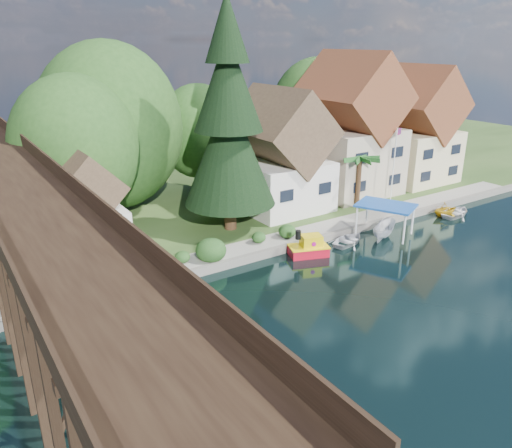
# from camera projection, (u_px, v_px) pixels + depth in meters

# --- Properties ---
(ground) EXTENTS (140.00, 140.00, 0.00)m
(ground) POSITION_uv_depth(u_px,v_px,m) (338.00, 302.00, 30.87)
(ground) COLOR black
(ground) RESTS_ON ground
(bank) EXTENTS (140.00, 52.00, 0.50)m
(bank) POSITION_uv_depth(u_px,v_px,m) (137.00, 178.00, 57.37)
(bank) COLOR #2B481C
(bank) RESTS_ON ground
(seawall) EXTENTS (60.00, 0.40, 0.62)m
(seawall) POSITION_uv_depth(u_px,v_px,m) (307.00, 243.00, 39.09)
(seawall) COLOR slate
(seawall) RESTS_ON ground
(promenade) EXTENTS (50.00, 2.60, 0.06)m
(promenade) POSITION_uv_depth(u_px,v_px,m) (316.00, 230.00, 41.06)
(promenade) COLOR gray
(promenade) RESTS_ON bank
(trestle_bridge) EXTENTS (4.12, 44.18, 9.30)m
(trestle_bridge) POSITION_uv_depth(u_px,v_px,m) (33.00, 252.00, 24.77)
(trestle_bridge) COLOR black
(trestle_bridge) RESTS_ON ground
(house_left) EXTENTS (7.64, 8.64, 11.02)m
(house_left) POSITION_uv_depth(u_px,v_px,m) (279.00, 158.00, 45.22)
(house_left) COLOR silver
(house_left) RESTS_ON bank
(house_center) EXTENTS (8.65, 9.18, 13.89)m
(house_center) POSITION_uv_depth(u_px,v_px,m) (349.00, 134.00, 49.82)
(house_center) COLOR #B9A990
(house_center) RESTS_ON bank
(house_right) EXTENTS (8.15, 8.64, 12.45)m
(house_right) POSITION_uv_depth(u_px,v_px,m) (413.00, 132.00, 54.31)
(house_right) COLOR beige
(house_right) RESTS_ON bank
(shed) EXTENTS (5.09, 5.40, 7.85)m
(shed) POSITION_uv_depth(u_px,v_px,m) (85.00, 212.00, 35.18)
(shed) COLOR silver
(shed) RESTS_ON bank
(bg_trees) EXTENTS (49.90, 13.30, 10.57)m
(bg_trees) POSITION_uv_depth(u_px,v_px,m) (193.00, 133.00, 45.47)
(bg_trees) COLOR #382314
(bg_trees) RESTS_ON bank
(shrubs) EXTENTS (15.76, 2.47, 1.70)m
(shrubs) POSITION_uv_depth(u_px,v_px,m) (202.00, 251.00, 35.30)
(shrubs) COLOR #183F16
(shrubs) RESTS_ON bank
(conifer) EXTENTS (7.38, 7.38, 18.16)m
(conifer) POSITION_uv_depth(u_px,v_px,m) (229.00, 123.00, 38.46)
(conifer) COLOR #382314
(conifer) RESTS_ON bank
(palm_tree) EXTENTS (4.45, 4.45, 5.12)m
(palm_tree) POSITION_uv_depth(u_px,v_px,m) (360.00, 160.00, 45.33)
(palm_tree) COLOR #382314
(palm_tree) RESTS_ON bank
(flagpole) EXTENTS (1.05, 0.46, 7.12)m
(flagpole) POSITION_uv_depth(u_px,v_px,m) (395.00, 157.00, 46.93)
(flagpole) COLOR white
(flagpole) RESTS_ON bank
(tugboat) EXTENTS (3.31, 2.51, 2.13)m
(tugboat) POSITION_uv_depth(u_px,v_px,m) (309.00, 248.00, 37.31)
(tugboat) COLOR red
(tugboat) RESTS_ON ground
(boat_white_a) EXTENTS (4.01, 3.35, 0.71)m
(boat_white_a) POSITION_uv_depth(u_px,v_px,m) (349.00, 239.00, 39.68)
(boat_white_a) COLOR white
(boat_white_a) RESTS_ON ground
(boat_canopy) EXTENTS (4.64, 5.30, 2.85)m
(boat_canopy) POSITION_uv_depth(u_px,v_px,m) (384.00, 223.00, 40.52)
(boat_canopy) COLOR silver
(boat_canopy) RESTS_ON ground
(boat_yellow) EXTENTS (2.96, 2.65, 1.42)m
(boat_yellow) POSITION_uv_depth(u_px,v_px,m) (446.00, 208.00, 45.75)
(boat_yellow) COLOR gold
(boat_yellow) RESTS_ON ground
(boat_white_b) EXTENTS (4.29, 3.43, 0.79)m
(boat_white_b) POSITION_uv_depth(u_px,v_px,m) (456.00, 211.00, 45.97)
(boat_white_b) COLOR white
(boat_white_b) RESTS_ON ground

